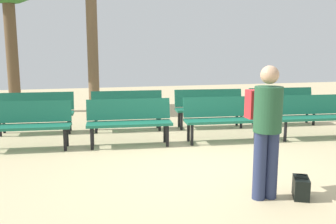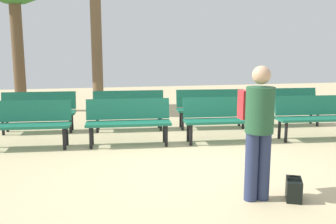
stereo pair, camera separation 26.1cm
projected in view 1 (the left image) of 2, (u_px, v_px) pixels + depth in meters
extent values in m
plane|color=#CCB789|center=(197.00, 168.00, 5.88)|extent=(24.00, 24.00, 0.00)
cube|color=#19664C|center=(26.00, 127.00, 6.82)|extent=(1.63, 0.57, 0.05)
cube|color=#19664C|center=(27.00, 112.00, 6.97)|extent=(1.60, 0.25, 0.40)
cylinder|color=black|center=(65.00, 140.00, 6.81)|extent=(0.06, 0.06, 0.40)
cylinder|color=black|center=(67.00, 136.00, 7.12)|extent=(0.06, 0.06, 0.40)
cube|color=#19664C|center=(130.00, 124.00, 7.10)|extent=(1.63, 0.56, 0.05)
cube|color=#19664C|center=(129.00, 109.00, 7.26)|extent=(1.60, 0.24, 0.40)
cylinder|color=black|center=(92.00, 139.00, 6.88)|extent=(0.06, 0.06, 0.40)
cylinder|color=black|center=(167.00, 136.00, 7.10)|extent=(0.06, 0.06, 0.40)
cylinder|color=black|center=(92.00, 135.00, 7.19)|extent=(0.06, 0.06, 0.40)
cylinder|color=black|center=(165.00, 132.00, 7.41)|extent=(0.06, 0.06, 0.40)
cube|color=#19664C|center=(225.00, 121.00, 7.40)|extent=(1.63, 0.56, 0.05)
cube|color=#19664C|center=(222.00, 107.00, 7.56)|extent=(1.60, 0.25, 0.40)
cylinder|color=black|center=(192.00, 135.00, 7.18)|extent=(0.06, 0.06, 0.40)
cylinder|color=black|center=(262.00, 132.00, 7.40)|extent=(0.06, 0.06, 0.40)
cylinder|color=black|center=(188.00, 131.00, 7.49)|extent=(0.06, 0.06, 0.40)
cylinder|color=black|center=(255.00, 129.00, 7.71)|extent=(0.06, 0.06, 0.40)
cube|color=#19664C|center=(315.00, 118.00, 7.68)|extent=(1.63, 0.57, 0.05)
cube|color=#19664C|center=(310.00, 104.00, 7.84)|extent=(1.60, 0.26, 0.40)
cylinder|color=black|center=(285.00, 132.00, 7.46)|extent=(0.06, 0.06, 0.40)
cylinder|color=black|center=(278.00, 128.00, 7.78)|extent=(0.06, 0.06, 0.40)
cube|color=#19664C|center=(36.00, 114.00, 8.12)|extent=(1.62, 0.54, 0.05)
cube|color=#19664C|center=(36.00, 101.00, 8.27)|extent=(1.60, 0.22, 0.40)
cylinder|color=black|center=(0.00, 127.00, 7.88)|extent=(0.06, 0.06, 0.40)
cylinder|color=black|center=(69.00, 125.00, 8.12)|extent=(0.06, 0.06, 0.40)
cylinder|color=black|center=(4.00, 124.00, 8.19)|extent=(0.06, 0.06, 0.40)
cylinder|color=black|center=(70.00, 122.00, 8.43)|extent=(0.06, 0.06, 0.40)
cube|color=#19664C|center=(128.00, 112.00, 8.42)|extent=(1.63, 0.55, 0.05)
cube|color=#19664C|center=(127.00, 99.00, 8.57)|extent=(1.60, 0.24, 0.40)
cylinder|color=black|center=(96.00, 124.00, 8.19)|extent=(0.06, 0.06, 0.40)
cylinder|color=black|center=(160.00, 122.00, 8.41)|extent=(0.06, 0.06, 0.40)
cylinder|color=black|center=(96.00, 121.00, 8.50)|extent=(0.06, 0.06, 0.40)
cylinder|color=black|center=(158.00, 119.00, 8.73)|extent=(0.06, 0.06, 0.40)
cube|color=#19664C|center=(210.00, 109.00, 8.70)|extent=(1.64, 0.60, 0.05)
cube|color=#19664C|center=(208.00, 98.00, 8.85)|extent=(1.60, 0.28, 0.40)
cylinder|color=black|center=(181.00, 121.00, 8.49)|extent=(0.06, 0.06, 0.40)
cylinder|color=black|center=(241.00, 120.00, 8.68)|extent=(0.06, 0.06, 0.40)
cylinder|color=black|center=(179.00, 119.00, 8.80)|extent=(0.06, 0.06, 0.40)
cylinder|color=black|center=(237.00, 117.00, 8.99)|extent=(0.06, 0.06, 0.40)
cube|color=#19664C|center=(284.00, 107.00, 9.03)|extent=(1.63, 0.57, 0.05)
cube|color=#19664C|center=(281.00, 96.00, 9.18)|extent=(1.60, 0.25, 0.40)
cylinder|color=black|center=(258.00, 119.00, 8.81)|extent=(0.06, 0.06, 0.40)
cylinder|color=black|center=(314.00, 117.00, 9.02)|extent=(0.06, 0.06, 0.40)
cylinder|color=black|center=(253.00, 116.00, 9.12)|extent=(0.06, 0.06, 0.40)
cylinder|color=black|center=(307.00, 114.00, 9.33)|extent=(0.06, 0.06, 0.40)
cylinder|color=brown|center=(12.00, 51.00, 10.58)|extent=(0.33, 0.33, 3.47)
cylinder|color=brown|center=(93.00, 53.00, 10.27)|extent=(0.30, 0.30, 3.36)
cylinder|color=navy|center=(271.00, 165.00, 4.65)|extent=(0.16, 0.16, 0.85)
cylinder|color=navy|center=(260.00, 166.00, 4.61)|extent=(0.16, 0.16, 0.85)
cylinder|color=#235133|center=(268.00, 109.00, 4.51)|extent=(0.35, 0.35, 0.55)
sphere|color=tan|center=(270.00, 75.00, 4.44)|extent=(0.22, 0.22, 0.22)
cube|color=red|center=(258.00, 104.00, 4.76)|extent=(0.28, 0.18, 0.36)
cube|color=black|center=(301.00, 188.00, 4.70)|extent=(0.30, 0.37, 0.26)
torus|color=black|center=(302.00, 176.00, 4.68)|extent=(0.16, 0.16, 0.02)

